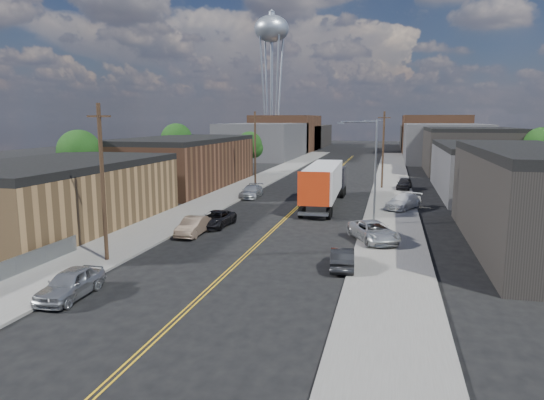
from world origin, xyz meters
The scene contains 33 objects.
ground centered at (0.00, 60.00, 0.00)m, with size 260.00×260.00×0.00m, color black.
centerline centered at (0.00, 45.00, 0.01)m, with size 0.32×120.00×0.01m, color gold.
sidewalk_left centered at (-9.50, 45.00, 0.07)m, with size 5.00×140.00×0.15m, color slate.
sidewalk_right centered at (9.50, 45.00, 0.07)m, with size 5.00×140.00×0.15m, color slate.
warehouse_tan centered at (-18.00, 18.00, 2.80)m, with size 12.00×22.00×5.60m.
warehouse_brown centered at (-18.00, 44.00, 3.30)m, with size 12.00×26.00×6.60m.
industrial_right_b centered at (22.00, 46.00, 3.05)m, with size 14.00×24.00×6.10m.
industrial_right_c centered at (22.00, 72.00, 3.80)m, with size 14.00×22.00×7.60m.
skyline_left_a centered at (-20.00, 95.00, 4.00)m, with size 16.00×30.00×8.00m, color #343437.
skyline_right_a centered at (20.00, 95.00, 4.00)m, with size 16.00×30.00×8.00m, color #343437.
skyline_left_b centered at (-20.00, 120.00, 5.00)m, with size 16.00×26.00×10.00m, color #543321.
skyline_right_b centered at (20.00, 120.00, 5.00)m, with size 16.00×26.00×10.00m, color #543321.
skyline_left_c centered at (-20.00, 140.00, 3.50)m, with size 16.00×40.00×7.00m, color black.
skyline_right_c centered at (20.00, 140.00, 3.50)m, with size 16.00×40.00×7.00m, color black.
water_tower centered at (-22.00, 110.00, 30.65)m, with size 9.00×9.00×36.90m.
streetlight_near centered at (7.60, 25.00, 5.33)m, with size 3.39×0.25×9.00m.
streetlight_far centered at (7.60, 60.00, 5.33)m, with size 3.39×0.25×9.00m.
utility_pole_left_near centered at (-8.20, 10.00, 5.14)m, with size 1.60×0.26×10.00m.
utility_pole_left_far centered at (-8.20, 45.00, 5.14)m, with size 1.60×0.26×10.00m.
utility_pole_right centered at (8.20, 48.00, 5.14)m, with size 1.60×0.26×10.00m.
tree_left_near centered at (-23.94, 30.00, 5.18)m, with size 4.85×4.76×7.91m.
tree_left_mid centered at (-23.94, 55.00, 5.48)m, with size 5.10×5.04×8.37m.
tree_left_far centered at (-13.94, 62.00, 4.57)m, with size 4.35×4.20×6.97m.
tree_right_far centered at (30.06, 60.00, 5.18)m, with size 4.85×4.76×7.91m.
semi_truck centered at (2.64, 34.06, 2.52)m, with size 3.30×16.91×4.42m.
car_left_a centered at (-6.40, 3.90, 0.75)m, with size 1.77×4.41×1.50m, color #A2A4A7.
car_left_b centered at (-5.66, 18.00, 0.71)m, with size 1.51×4.34×1.43m, color #846B56.
car_left_c centered at (-5.00, 21.30, 0.66)m, with size 2.21×4.78×1.33m, color black.
car_left_d centered at (-6.40, 36.92, 0.72)m, with size 2.01×4.95×1.44m, color #B8BCBE.
car_right_oncoming centered at (6.60, 12.11, 0.66)m, with size 1.40×4.01×1.32m, color black.
car_right_lot_a centered at (8.20, 18.87, 0.88)m, with size 2.42×5.26×1.46m, color #BBBEC1.
car_right_lot_b centered at (10.63, 32.92, 0.88)m, with size 2.04×5.02×1.46m, color silver.
car_right_lot_c centered at (11.00, 47.41, 0.86)m, with size 1.69×4.20×1.43m, color black.
Camera 1 is at (9.24, -16.59, 9.04)m, focal length 32.00 mm.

